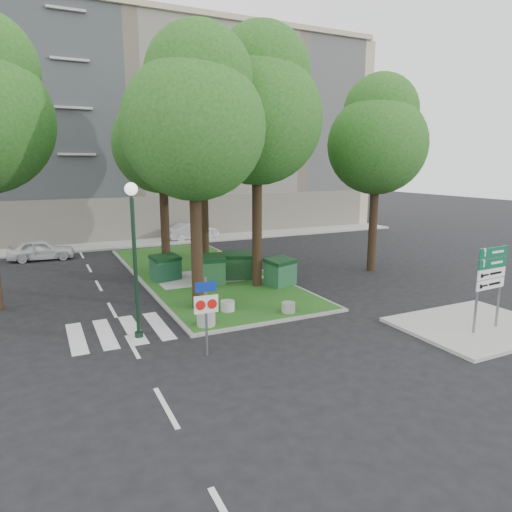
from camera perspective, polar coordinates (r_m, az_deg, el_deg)
ground at (r=16.25m, az=0.73°, el=-8.58°), size 120.00×120.00×0.00m
median_island at (r=23.52m, az=-6.92°, el=-2.17°), size 6.00×16.00×0.12m
median_kerb at (r=23.52m, az=-6.92°, el=-2.20°), size 6.30×16.30×0.10m
sidewalk_corner at (r=17.65m, az=25.70°, el=-7.91°), size 5.00×4.00×0.12m
building_sidewalk at (r=33.33m, az=-13.64°, el=1.62°), size 42.00×3.00×0.12m
zebra_crossing at (r=16.44m, az=-13.61°, el=-8.66°), size 5.00×3.00×0.01m
apartment_building at (r=40.31m, az=-16.56°, el=14.46°), size 41.00×12.00×16.00m
tree_median_near_left at (r=17.19m, az=-7.63°, el=17.20°), size 5.20×5.20×10.53m
tree_median_near_right at (r=20.43m, az=0.29°, el=18.25°), size 5.60×5.60×11.46m
tree_median_mid at (r=23.52m, az=-11.57°, el=14.67°), size 4.80×4.80×9.99m
tree_median_far at (r=27.42m, az=-6.55°, el=17.15°), size 5.80×5.80×11.93m
tree_street_right at (r=24.61m, az=15.02°, el=14.38°), size 5.00×5.00×10.06m
dumpster_a at (r=22.13m, az=-11.24°, el=-1.46°), size 1.49×1.21×1.22m
dumpster_b at (r=21.11m, az=-5.95°, el=-1.73°), size 1.63×1.28×1.37m
dumpster_c at (r=22.01m, az=-2.36°, el=-1.19°), size 1.68×1.43×1.32m
dumpster_d at (r=20.87m, az=3.07°, el=-1.96°), size 1.62×1.38×1.27m
bollard_left at (r=15.88m, az=-6.27°, el=-7.81°), size 0.64×0.64×0.46m
bollard_right at (r=17.18m, az=4.06°, el=-6.41°), size 0.52×0.52×0.37m
bollard_mid at (r=17.33m, az=-3.57°, el=-6.23°), size 0.54×0.54×0.38m
litter_bin at (r=25.64m, az=-4.48°, el=-0.11°), size 0.37×0.37×0.65m
street_lamp at (r=14.81m, az=-15.01°, el=1.66°), size 0.40×0.40×5.01m
traffic_sign_pole at (r=13.37m, az=-6.28°, el=-6.16°), size 0.72×0.09×2.40m
directional_sign at (r=16.80m, az=27.24°, el=-2.17°), size 1.40×0.16×2.80m
car_white at (r=29.57m, az=-25.26°, el=0.71°), size 3.70×1.67×1.23m
car_silver at (r=34.25m, az=-8.00°, el=3.07°), size 4.00×1.82×1.27m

